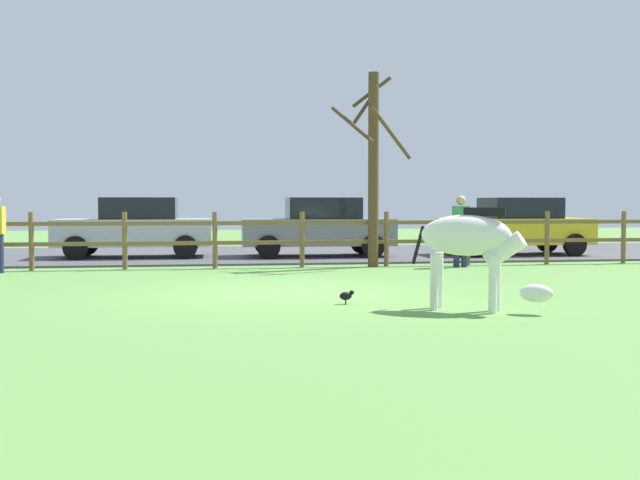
{
  "coord_description": "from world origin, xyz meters",
  "views": [
    {
      "loc": [
        -1.39,
        -12.53,
        1.48
      ],
      "look_at": [
        0.71,
        1.34,
        0.8
      ],
      "focal_mm": 43.52,
      "sensor_mm": 36.0,
      "label": 1
    }
  ],
  "objects_px": {
    "crow_on_grass": "(347,296)",
    "parked_car_yellow": "(516,226)",
    "zebra": "(472,243)",
    "parked_car_grey": "(319,226)",
    "bare_tree": "(373,163)",
    "parked_car_silver": "(136,227)",
    "visitor_right_of_tree": "(461,228)"
  },
  "relations": [
    {
      "from": "crow_on_grass",
      "to": "parked_car_yellow",
      "type": "height_order",
      "value": "parked_car_yellow"
    },
    {
      "from": "zebra",
      "to": "parked_car_grey",
      "type": "height_order",
      "value": "parked_car_grey"
    },
    {
      "from": "bare_tree",
      "to": "parked_car_silver",
      "type": "bearing_deg",
      "value": 148.92
    },
    {
      "from": "crow_on_grass",
      "to": "parked_car_grey",
      "type": "xyz_separation_m",
      "value": [
        0.99,
        9.38,
        0.72
      ]
    },
    {
      "from": "parked_car_yellow",
      "to": "parked_car_grey",
      "type": "xyz_separation_m",
      "value": [
        -5.43,
        0.22,
        0.0
      ]
    },
    {
      "from": "bare_tree",
      "to": "zebra",
      "type": "bearing_deg",
      "value": -91.89
    },
    {
      "from": "zebra",
      "to": "crow_on_grass",
      "type": "distance_m",
      "value": 1.98
    },
    {
      "from": "zebra",
      "to": "crow_on_grass",
      "type": "relative_size",
      "value": 7.93
    },
    {
      "from": "zebra",
      "to": "parked_car_silver",
      "type": "relative_size",
      "value": 0.42
    },
    {
      "from": "visitor_right_of_tree",
      "to": "parked_car_silver",
      "type": "bearing_deg",
      "value": 153.62
    },
    {
      "from": "crow_on_grass",
      "to": "parked_car_silver",
      "type": "bearing_deg",
      "value": 111.31
    },
    {
      "from": "parked_car_yellow",
      "to": "visitor_right_of_tree",
      "type": "relative_size",
      "value": 2.44
    },
    {
      "from": "zebra",
      "to": "parked_car_silver",
      "type": "bearing_deg",
      "value": 116.67
    },
    {
      "from": "crow_on_grass",
      "to": "visitor_right_of_tree",
      "type": "bearing_deg",
      "value": 57.79
    },
    {
      "from": "zebra",
      "to": "parked_car_grey",
      "type": "distance_m",
      "value": 10.33
    },
    {
      "from": "parked_car_silver",
      "to": "parked_car_grey",
      "type": "relative_size",
      "value": 1.0
    },
    {
      "from": "zebra",
      "to": "parked_car_silver",
      "type": "distance_m",
      "value": 11.94
    },
    {
      "from": "crow_on_grass",
      "to": "visitor_right_of_tree",
      "type": "distance_m",
      "value": 7.12
    },
    {
      "from": "bare_tree",
      "to": "crow_on_grass",
      "type": "height_order",
      "value": "bare_tree"
    },
    {
      "from": "zebra",
      "to": "parked_car_yellow",
      "type": "xyz_separation_m",
      "value": [
        4.86,
        10.09,
        -0.08
      ]
    },
    {
      "from": "zebra",
      "to": "crow_on_grass",
      "type": "bearing_deg",
      "value": 149.19
    },
    {
      "from": "bare_tree",
      "to": "crow_on_grass",
      "type": "distance_m",
      "value": 6.99
    },
    {
      "from": "zebra",
      "to": "parked_car_silver",
      "type": "xyz_separation_m",
      "value": [
        -5.36,
        10.67,
        -0.08
      ]
    },
    {
      "from": "parked_car_silver",
      "to": "parked_car_grey",
      "type": "xyz_separation_m",
      "value": [
        4.79,
        -0.36,
        0.0
      ]
    },
    {
      "from": "parked_car_grey",
      "to": "visitor_right_of_tree",
      "type": "height_order",
      "value": "visitor_right_of_tree"
    },
    {
      "from": "zebra",
      "to": "visitor_right_of_tree",
      "type": "bearing_deg",
      "value": 72.27
    },
    {
      "from": "parked_car_silver",
      "to": "visitor_right_of_tree",
      "type": "relative_size",
      "value": 2.46
    },
    {
      "from": "zebra",
      "to": "parked_car_yellow",
      "type": "height_order",
      "value": "parked_car_yellow"
    },
    {
      "from": "parked_car_silver",
      "to": "bare_tree",
      "type": "bearing_deg",
      "value": -31.08
    },
    {
      "from": "parked_car_silver",
      "to": "parked_car_grey",
      "type": "bearing_deg",
      "value": -4.28
    },
    {
      "from": "crow_on_grass",
      "to": "bare_tree",
      "type": "bearing_deg",
      "value": 74.2
    },
    {
      "from": "visitor_right_of_tree",
      "to": "crow_on_grass",
      "type": "bearing_deg",
      "value": -122.21
    }
  ]
}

